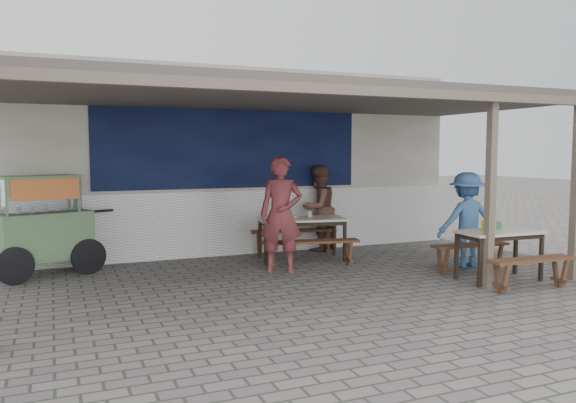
# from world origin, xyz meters

# --- Properties ---
(ground) EXTENTS (60.00, 60.00, 0.00)m
(ground) POSITION_xyz_m (0.00, 0.00, 0.00)
(ground) COLOR slate
(ground) RESTS_ON ground
(back_wall) EXTENTS (9.00, 1.28, 3.50)m
(back_wall) POSITION_xyz_m (-0.00, 3.58, 1.72)
(back_wall) COLOR silver
(back_wall) RESTS_ON ground
(warung_roof) EXTENTS (9.00, 4.21, 2.81)m
(warung_roof) POSITION_xyz_m (0.02, 0.90, 2.71)
(warung_roof) COLOR #504745
(warung_roof) RESTS_ON ground
(table_left) EXTENTS (1.64, 1.02, 0.75)m
(table_left) POSITION_xyz_m (0.77, 2.01, 0.67)
(table_left) COLOR beige
(table_left) RESTS_ON ground
(bench_left_street) EXTENTS (1.65, 0.58, 0.45)m
(bench_left_street) POSITION_xyz_m (0.64, 1.36, 0.34)
(bench_left_street) COLOR brown
(bench_left_street) RESTS_ON ground
(bench_left_wall) EXTENTS (1.65, 0.58, 0.45)m
(bench_left_wall) POSITION_xyz_m (0.90, 2.67, 0.34)
(bench_left_wall) COLOR brown
(bench_left_wall) RESTS_ON ground
(table_right) EXTENTS (1.26, 0.70, 0.75)m
(table_right) POSITION_xyz_m (2.82, -0.60, 0.67)
(table_right) COLOR beige
(table_right) RESTS_ON ground
(bench_right_street) EXTENTS (1.35, 0.34, 0.45)m
(bench_right_street) POSITION_xyz_m (2.80, -1.25, 0.33)
(bench_right_street) COLOR brown
(bench_right_street) RESTS_ON ground
(bench_right_wall) EXTENTS (1.35, 0.34, 0.45)m
(bench_right_wall) POSITION_xyz_m (2.85, 0.05, 0.33)
(bench_right_wall) COLOR brown
(bench_right_wall) RESTS_ON ground
(vendor_cart) EXTENTS (1.83, 1.20, 1.56)m
(vendor_cart) POSITION_xyz_m (-3.45, 2.38, 0.85)
(vendor_cart) COLOR #68885A
(vendor_cart) RESTS_ON ground
(patron_street_side) EXTENTS (0.80, 0.68, 1.85)m
(patron_street_side) POSITION_xyz_m (0.04, 1.20, 0.93)
(patron_street_side) COLOR brown
(patron_street_side) RESTS_ON ground
(patron_wall_side) EXTENTS (0.99, 0.90, 1.66)m
(patron_wall_side) POSITION_xyz_m (1.46, 2.75, 0.83)
(patron_wall_side) COLOR brown
(patron_wall_side) RESTS_ON ground
(patron_right_table) EXTENTS (1.09, 0.71, 1.58)m
(patron_right_table) POSITION_xyz_m (3.06, 0.40, 0.79)
(patron_right_table) COLOR #3E689F
(patron_right_table) RESTS_ON ground
(tissue_box) EXTENTS (0.15, 0.15, 0.15)m
(tissue_box) POSITION_xyz_m (2.68, -0.52, 0.82)
(tissue_box) COLOR yellow
(tissue_box) RESTS_ON table_right
(donation_box) EXTENTS (0.18, 0.15, 0.11)m
(donation_box) POSITION_xyz_m (2.89, -0.43, 0.80)
(donation_box) COLOR #2E673F
(donation_box) RESTS_ON table_right
(condiment_jar) EXTENTS (0.08, 0.08, 0.09)m
(condiment_jar) POSITION_xyz_m (0.99, 2.17, 0.80)
(condiment_jar) COLOR beige
(condiment_jar) RESTS_ON table_left
(condiment_bowl) EXTENTS (0.26, 0.26, 0.05)m
(condiment_bowl) POSITION_xyz_m (0.57, 2.02, 0.78)
(condiment_bowl) COLOR silver
(condiment_bowl) RESTS_ON table_left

